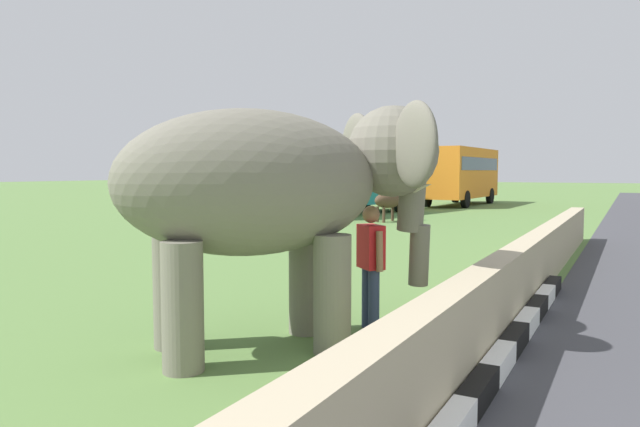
{
  "coord_description": "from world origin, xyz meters",
  "views": [
    {
      "loc": [
        -3.24,
        2.72,
        2.11
      ],
      "look_at": [
        2.85,
        6.03,
        1.6
      ],
      "focal_mm": 32.4,
      "sensor_mm": 36.0,
      "label": 1
    }
  ],
  "objects": [
    {
      "name": "barrier_parapet",
      "position": [
        2.0,
        4.18,
        0.5
      ],
      "size": [
        28.0,
        0.36,
        1.0
      ],
      "primitive_type": "cube",
      "color": "tan",
      "rests_on": "ground_plane"
    },
    {
      "name": "cow_near",
      "position": [
        19.22,
        11.64,
        0.87
      ],
      "size": [
        1.9,
        1.12,
        1.23
      ],
      "color": "#473323",
      "rests_on": "ground_plane"
    },
    {
      "name": "hill_east",
      "position": [
        55.0,
        37.33,
        0.0
      ],
      "size": [
        35.44,
        28.35,
        11.32
      ],
      "color": "#656A52",
      "rests_on": "ground_plane"
    },
    {
      "name": "person_handler",
      "position": [
        3.76,
        5.75,
        0.93
      ],
      "size": [
        0.49,
        0.55,
        1.66
      ],
      "color": "navy",
      "rests_on": "ground_plane"
    },
    {
      "name": "elephant",
      "position": [
        2.53,
        6.39,
        1.93
      ],
      "size": [
        3.9,
        3.74,
        2.94
      ],
      "color": "slate",
      "rests_on": "ground_plane"
    },
    {
      "name": "bus_orange",
      "position": [
        32.4,
        12.16,
        2.08
      ],
      "size": [
        8.54,
        2.86,
        3.5
      ],
      "color": "orange",
      "rests_on": "ground_plane"
    },
    {
      "name": "bus_teal",
      "position": [
        22.28,
        14.89,
        2.08
      ],
      "size": [
        8.83,
        4.16,
        3.5
      ],
      "color": "teal",
      "rests_on": "ground_plane"
    }
  ]
}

